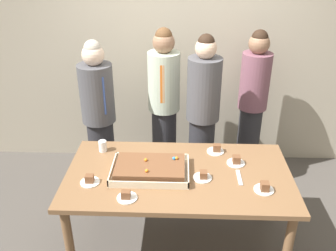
# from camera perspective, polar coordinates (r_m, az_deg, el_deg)

# --- Properties ---
(ground_plane) EXTENTS (12.00, 12.00, 0.00)m
(ground_plane) POSITION_cam_1_polar(r_m,az_deg,el_deg) (3.47, 1.48, -18.27)
(ground_plane) COLOR #4C4742
(interior_back_panel) EXTENTS (8.00, 0.12, 3.00)m
(interior_back_panel) POSITION_cam_1_polar(r_m,az_deg,el_deg) (4.14, 2.08, 13.67)
(interior_back_panel) COLOR #B2A893
(interior_back_panel) RESTS_ON ground_plane
(party_table) EXTENTS (1.81, 0.97, 0.80)m
(party_table) POSITION_cam_1_polar(r_m,az_deg,el_deg) (3.01, 1.64, -8.82)
(party_table) COLOR brown
(party_table) RESTS_ON ground_plane
(sheet_cake) EXTENTS (0.62, 0.41, 0.11)m
(sheet_cake) POSITION_cam_1_polar(r_m,az_deg,el_deg) (2.93, -2.79, -6.77)
(sheet_cake) COLOR beige
(sheet_cake) RESTS_ON party_table
(plated_slice_near_left) EXTENTS (0.15, 0.15, 0.08)m
(plated_slice_near_left) POSITION_cam_1_polar(r_m,az_deg,el_deg) (2.84, 14.79, -9.40)
(plated_slice_near_left) COLOR white
(plated_slice_near_left) RESTS_ON party_table
(plated_slice_near_right) EXTENTS (0.15, 0.15, 0.07)m
(plated_slice_near_right) POSITION_cam_1_polar(r_m,az_deg,el_deg) (2.90, -12.10, -8.39)
(plated_slice_near_right) COLOR white
(plated_slice_near_right) RESTS_ON party_table
(plated_slice_far_left) EXTENTS (0.15, 0.15, 0.07)m
(plated_slice_far_left) POSITION_cam_1_polar(r_m,az_deg,el_deg) (2.89, 5.46, -7.88)
(plated_slice_far_left) COLOR white
(plated_slice_far_left) RESTS_ON party_table
(plated_slice_far_right) EXTENTS (0.15, 0.15, 0.08)m
(plated_slice_far_right) POSITION_cam_1_polar(r_m,az_deg,el_deg) (3.24, 7.51, -3.76)
(plated_slice_far_right) COLOR white
(plated_slice_far_right) RESTS_ON party_table
(plated_slice_center_front) EXTENTS (0.15, 0.15, 0.07)m
(plated_slice_center_front) POSITION_cam_1_polar(r_m,az_deg,el_deg) (3.11, 10.58, -5.50)
(plated_slice_center_front) COLOR white
(plated_slice_center_front) RESTS_ON party_table
(plated_slice_center_back) EXTENTS (0.15, 0.15, 0.07)m
(plated_slice_center_back) POSITION_cam_1_polar(r_m,az_deg,el_deg) (2.70, -6.49, -10.92)
(plated_slice_center_back) COLOR white
(plated_slice_center_back) RESTS_ON party_table
(drink_cup_nearest) EXTENTS (0.07, 0.07, 0.10)m
(drink_cup_nearest) POSITION_cam_1_polar(r_m,az_deg,el_deg) (3.26, -10.16, -3.18)
(drink_cup_nearest) COLOR white
(drink_cup_nearest) RESTS_ON party_table
(cake_server_utensil) EXTENTS (0.03, 0.20, 0.01)m
(cake_server_utensil) POSITION_cam_1_polar(r_m,az_deg,el_deg) (2.95, 11.04, -7.97)
(cake_server_utensil) COLOR silver
(cake_server_utensil) RESTS_ON party_table
(person_serving_front) EXTENTS (0.32, 0.32, 1.72)m
(person_serving_front) POSITION_cam_1_polar(r_m,az_deg,el_deg) (3.60, 5.41, 1.22)
(person_serving_front) COLOR #28282D
(person_serving_front) RESTS_ON ground_plane
(person_green_shirt_behind) EXTENTS (0.33, 0.33, 1.65)m
(person_green_shirt_behind) POSITION_cam_1_polar(r_m,az_deg,el_deg) (3.74, -10.70, 1.19)
(person_green_shirt_behind) COLOR #28282D
(person_green_shirt_behind) RESTS_ON ground_plane
(person_striped_tie_right) EXTENTS (0.33, 0.33, 1.72)m
(person_striped_tie_right) POSITION_cam_1_polar(r_m,az_deg,el_deg) (3.83, -0.62, 3.07)
(person_striped_tie_right) COLOR #28282D
(person_striped_tie_right) RESTS_ON ground_plane
(person_far_right_suit) EXTENTS (0.31, 0.31, 1.68)m
(person_far_right_suit) POSITION_cam_1_polar(r_m,az_deg,el_deg) (4.03, 13.01, 3.35)
(person_far_right_suit) COLOR #28282D
(person_far_right_suit) RESTS_ON ground_plane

